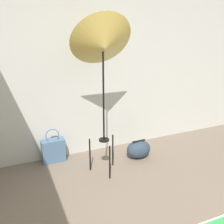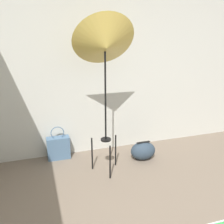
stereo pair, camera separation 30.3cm
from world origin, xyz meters
The scene contains 4 objects.
wall_back centered at (0.00, 2.62, 1.30)m, with size 8.00×0.05×2.60m.
photo_umbrella centered at (-0.23, 1.96, 1.65)m, with size 0.75×0.57×2.02m.
tote_bag centered at (-0.80, 2.48, 0.17)m, with size 0.32×0.14×0.50m.
duffel_bag centered at (0.37, 2.11, 0.13)m, with size 0.37×0.26×0.27m.
Camera 2 is at (-1.06, -1.02, 1.91)m, focal length 42.00 mm.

